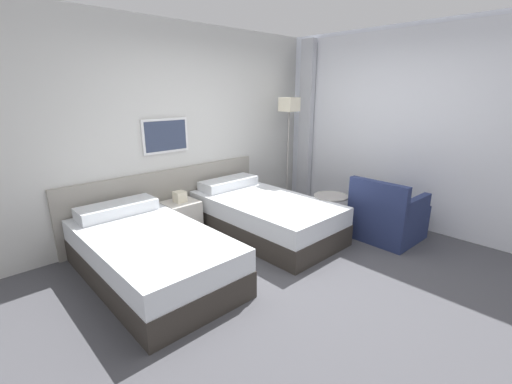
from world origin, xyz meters
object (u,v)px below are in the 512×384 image
(bed_near_door, at_px, (150,254))
(armchair, at_px, (387,218))
(bed_near_window, at_px, (264,215))
(side_table, at_px, (330,206))
(nightstand, at_px, (181,217))
(floor_lamp, at_px, (289,115))

(bed_near_door, bearing_deg, armchair, -23.92)
(bed_near_window, height_order, armchair, armchair)
(side_table, xyz_separation_m, armchair, (0.33, -0.64, -0.08))
(nightstand, relative_size, armchair, 0.73)
(floor_lamp, bearing_deg, bed_near_window, -151.94)
(floor_lamp, relative_size, armchair, 2.15)
(bed_near_door, distance_m, side_table, 2.42)
(bed_near_window, distance_m, nightstand, 1.10)
(floor_lamp, height_order, side_table, floor_lamp)
(bed_near_window, height_order, side_table, bed_near_window)
(bed_near_door, xyz_separation_m, side_table, (2.35, -0.55, 0.10))
(bed_near_window, bearing_deg, side_table, -37.25)
(bed_near_window, relative_size, side_table, 3.93)
(side_table, bearing_deg, bed_near_door, 166.87)
(bed_near_door, distance_m, bed_near_window, 1.63)
(bed_near_door, bearing_deg, floor_lamp, 12.43)
(nightstand, xyz_separation_m, armchair, (1.87, -1.93, 0.04))
(armchair, bearing_deg, floor_lamp, -1.81)
(bed_near_door, height_order, bed_near_window, same)
(nightstand, relative_size, side_table, 1.18)
(bed_near_window, relative_size, nightstand, 3.33)
(bed_near_door, xyz_separation_m, nightstand, (0.82, 0.74, -0.02))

